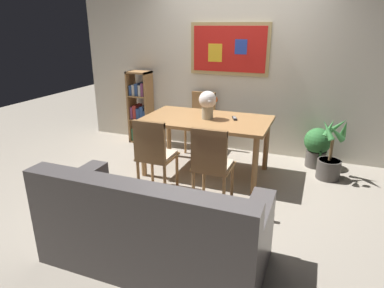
% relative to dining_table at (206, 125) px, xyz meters
% --- Properties ---
extents(ground_plane, '(12.00, 12.00, 0.00)m').
position_rel_dining_table_xyz_m(ground_plane, '(0.11, -0.36, -0.66)').
color(ground_plane, gray).
extents(wall_back_with_painting, '(5.20, 0.14, 2.60)m').
position_rel_dining_table_xyz_m(wall_back_with_painting, '(0.11, 1.07, 0.64)').
color(wall_back_with_painting, silver).
rests_on(wall_back_with_painting, ground_plane).
extents(dining_table, '(1.61, 0.94, 0.75)m').
position_rel_dining_table_xyz_m(dining_table, '(0.00, 0.00, 0.00)').
color(dining_table, '#9E7042').
rests_on(dining_table, ground_plane).
extents(dining_chair_near_left, '(0.40, 0.41, 0.91)m').
position_rel_dining_table_xyz_m(dining_chair_near_left, '(-0.36, -0.79, -0.13)').
color(dining_chair_near_left, '#9E7042').
rests_on(dining_chair_near_left, ground_plane).
extents(dining_chair_near_right, '(0.40, 0.41, 0.91)m').
position_rel_dining_table_xyz_m(dining_chair_near_right, '(0.35, -0.83, -0.13)').
color(dining_chair_near_right, '#9E7042').
rests_on(dining_chair_near_right, ground_plane).
extents(dining_chair_far_left, '(0.40, 0.41, 0.91)m').
position_rel_dining_table_xyz_m(dining_chair_far_left, '(-0.36, 0.82, -0.13)').
color(dining_chair_far_left, '#9E7042').
rests_on(dining_chair_far_left, ground_plane).
extents(leather_couch, '(1.80, 0.84, 0.84)m').
position_rel_dining_table_xyz_m(leather_couch, '(0.19, -1.88, -0.35)').
color(leather_couch, '#514C4C').
rests_on(leather_couch, ground_plane).
extents(bookshelf, '(0.36, 0.28, 1.19)m').
position_rel_dining_table_xyz_m(bookshelf, '(-1.44, 0.82, -0.12)').
color(bookshelf, '#9E7042').
rests_on(bookshelf, ground_plane).
extents(potted_ivy, '(0.36, 0.36, 0.58)m').
position_rel_dining_table_xyz_m(potted_ivy, '(1.37, 0.75, -0.36)').
color(potted_ivy, '#4C4742').
rests_on(potted_ivy, ground_plane).
extents(potted_palm, '(0.35, 0.38, 0.83)m').
position_rel_dining_table_xyz_m(potted_palm, '(1.54, 0.39, -0.38)').
color(potted_palm, '#4C4742').
rests_on(potted_palm, ground_plane).
extents(flower_vase, '(0.23, 0.22, 0.36)m').
position_rel_dining_table_xyz_m(flower_vase, '(0.02, -0.01, 0.30)').
color(flower_vase, tan).
rests_on(flower_vase, dining_table).
extents(tv_remote, '(0.10, 0.16, 0.02)m').
position_rel_dining_table_xyz_m(tv_remote, '(0.34, 0.10, 0.10)').
color(tv_remote, black).
rests_on(tv_remote, dining_table).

